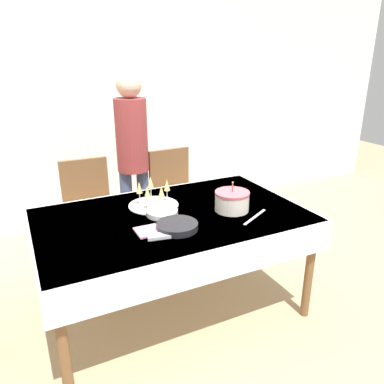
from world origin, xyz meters
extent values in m
plane|color=tan|center=(0.00, 0.00, 0.00)|extent=(12.00, 12.00, 0.00)
cube|color=silver|center=(0.00, 1.90, 1.35)|extent=(8.00, 0.05, 2.70)
cube|color=white|center=(0.00, 0.00, 0.75)|extent=(1.78, 1.08, 0.03)
cube|color=white|center=(0.00, 0.00, 0.66)|extent=(1.81, 1.11, 0.21)
cylinder|color=brown|center=(-0.83, -0.48, 0.37)|extent=(0.06, 0.06, 0.74)
cylinder|color=brown|center=(0.83, -0.48, 0.37)|extent=(0.06, 0.06, 0.74)
cylinder|color=brown|center=(-0.83, 0.48, 0.37)|extent=(0.06, 0.06, 0.74)
cylinder|color=brown|center=(0.83, 0.48, 0.37)|extent=(0.06, 0.06, 0.74)
cube|color=brown|center=(-0.40, 0.79, 0.45)|extent=(0.43, 0.43, 0.04)
cube|color=brown|center=(-0.39, 0.98, 0.72)|extent=(0.40, 0.05, 0.50)
cylinder|color=brown|center=(-0.23, 0.61, 0.21)|extent=(0.04, 0.04, 0.43)
cylinder|color=brown|center=(-0.59, 0.62, 0.21)|extent=(0.04, 0.04, 0.43)
cylinder|color=brown|center=(-0.22, 0.97, 0.21)|extent=(0.04, 0.04, 0.43)
cylinder|color=brown|center=(-0.57, 0.98, 0.21)|extent=(0.04, 0.04, 0.43)
cube|color=brown|center=(0.40, 0.79, 0.45)|extent=(0.44, 0.44, 0.04)
cube|color=brown|center=(0.39, 0.98, 0.72)|extent=(0.40, 0.05, 0.50)
cylinder|color=brown|center=(0.59, 0.62, 0.21)|extent=(0.04, 0.04, 0.43)
cylinder|color=brown|center=(0.23, 0.60, 0.21)|extent=(0.04, 0.04, 0.43)
cylinder|color=brown|center=(0.57, 0.98, 0.21)|extent=(0.04, 0.04, 0.43)
cylinder|color=brown|center=(0.21, 0.96, 0.21)|extent=(0.04, 0.04, 0.43)
cylinder|color=silver|center=(0.40, -0.11, 0.83)|extent=(0.24, 0.24, 0.12)
cylinder|color=#D15B66|center=(0.40, -0.11, 0.90)|extent=(0.24, 0.24, 0.02)
cylinder|color=#E53F3F|center=(0.40, -0.11, 0.94)|extent=(0.01, 0.01, 0.06)
sphere|color=#F9CC4C|center=(0.40, -0.11, 0.97)|extent=(0.01, 0.01, 0.01)
cylinder|color=silver|center=(-0.06, 0.21, 0.77)|extent=(0.36, 0.36, 0.01)
cylinder|color=silver|center=(0.06, 0.22, 0.78)|extent=(0.05, 0.05, 0.00)
cylinder|color=silver|center=(0.06, 0.22, 0.82)|extent=(0.01, 0.01, 0.08)
cone|color=#E0CC72|center=(0.06, 0.22, 0.91)|extent=(0.04, 0.04, 0.08)
cylinder|color=silver|center=(-0.03, 0.34, 0.78)|extent=(0.05, 0.05, 0.00)
cylinder|color=silver|center=(-0.03, 0.34, 0.82)|extent=(0.01, 0.01, 0.08)
cone|color=#E0CC72|center=(-0.03, 0.34, 0.91)|extent=(0.04, 0.04, 0.08)
cylinder|color=silver|center=(-0.14, 0.26, 0.78)|extent=(0.05, 0.05, 0.00)
cylinder|color=silver|center=(-0.14, 0.26, 0.82)|extent=(0.01, 0.01, 0.08)
cone|color=#E0CC72|center=(-0.14, 0.26, 0.91)|extent=(0.04, 0.04, 0.08)
cylinder|color=silver|center=(-0.12, 0.15, 0.78)|extent=(0.05, 0.05, 0.00)
cylinder|color=silver|center=(-0.12, 0.15, 0.82)|extent=(0.01, 0.01, 0.08)
cone|color=#E0CC72|center=(-0.12, 0.15, 0.91)|extent=(0.04, 0.04, 0.08)
cylinder|color=silver|center=(-0.03, 0.11, 0.78)|extent=(0.05, 0.05, 0.00)
cylinder|color=silver|center=(-0.03, 0.11, 0.82)|extent=(0.01, 0.01, 0.08)
cone|color=#E0CC72|center=(-0.03, 0.11, 0.91)|extent=(0.04, 0.04, 0.08)
cylinder|color=black|center=(-0.06, -0.22, 0.77)|extent=(0.26, 0.26, 0.01)
cylinder|color=black|center=(-0.06, -0.22, 0.78)|extent=(0.26, 0.26, 0.01)
cylinder|color=black|center=(-0.06, -0.22, 0.79)|extent=(0.26, 0.26, 0.01)
cylinder|color=black|center=(-0.06, -0.22, 0.79)|extent=(0.26, 0.26, 0.01)
cylinder|color=black|center=(-0.06, -0.22, 0.80)|extent=(0.26, 0.26, 0.01)
cylinder|color=black|center=(-0.06, -0.22, 0.81)|extent=(0.26, 0.26, 0.01)
cylinder|color=silver|center=(-0.06, 0.03, 0.77)|extent=(0.22, 0.22, 0.01)
cylinder|color=silver|center=(-0.06, 0.03, 0.78)|extent=(0.22, 0.22, 0.01)
cylinder|color=silver|center=(-0.06, 0.03, 0.79)|extent=(0.22, 0.22, 0.01)
cylinder|color=silver|center=(-0.06, 0.03, 0.79)|extent=(0.22, 0.22, 0.01)
cylinder|color=silver|center=(-0.06, 0.03, 0.80)|extent=(0.22, 0.22, 0.01)
cube|color=silver|center=(0.48, -0.28, 0.77)|extent=(0.27, 0.16, 0.00)
cube|color=silver|center=(-0.19, -0.28, 0.78)|extent=(0.18, 0.09, 0.02)
cube|color=pink|center=(-0.24, -0.18, 0.77)|extent=(0.15, 0.15, 0.01)
cylinder|color=#3F4C72|center=(-0.03, 1.00, 0.40)|extent=(0.11, 0.11, 0.80)
cylinder|color=#3F4C72|center=(0.13, 1.00, 0.40)|extent=(0.11, 0.11, 0.80)
cylinder|color=maroon|center=(0.05, 1.00, 1.12)|extent=(0.28, 0.28, 0.64)
sphere|color=#D8B293|center=(0.05, 1.00, 1.55)|extent=(0.22, 0.22, 0.22)
camera|label=1|loc=(-0.91, -2.15, 1.80)|focal=35.00mm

